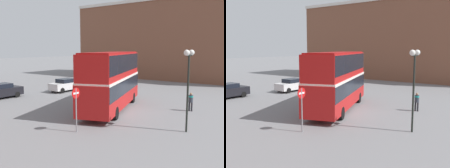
{
  "view_description": "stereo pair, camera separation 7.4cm",
  "coord_description": "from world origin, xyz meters",
  "views": [
    {
      "loc": [
        -17.33,
        -11.3,
        5.16
      ],
      "look_at": [
        0.57,
        1.37,
        2.19
      ],
      "focal_mm": 42.0,
      "sensor_mm": 36.0,
      "label": 1
    },
    {
      "loc": [
        -17.28,
        -11.36,
        5.16
      ],
      "look_at": [
        0.57,
        1.37,
        2.19
      ],
      "focal_mm": 42.0,
      "sensor_mm": 36.0,
      "label": 2
    }
  ],
  "objects": [
    {
      "name": "pedestrian_foreground",
      "position": [
        3.86,
        -4.31,
        0.95
      ],
      "size": [
        0.48,
        0.48,
        1.55
      ],
      "rotation": [
        0.0,
        0.0,
        2.85
      ],
      "color": "#232328",
      "rests_on": "ground_plane"
    },
    {
      "name": "parked_car_kerb_far",
      "position": [
        -2.03,
        13.7,
        0.79
      ],
      "size": [
        4.19,
        1.83,
        1.56
      ],
      "rotation": [
        0.0,
        0.0,
        -0.01
      ],
      "color": "black",
      "rests_on": "ground_plane"
    },
    {
      "name": "no_entry_sign",
      "position": [
        -5.73,
        -0.37,
        1.89
      ],
      "size": [
        0.67,
        0.08,
        2.8
      ],
      "color": "gray",
      "rests_on": "ground_plane"
    },
    {
      "name": "parked_car_kerb_near",
      "position": [
        5.13,
        11.56,
        0.79
      ],
      "size": [
        3.99,
        1.92,
        1.54
      ],
      "rotation": [
        0.0,
        0.0,
        3.1
      ],
      "color": "silver",
      "rests_on": "ground_plane"
    },
    {
      "name": "building_row_right",
      "position": [
        26.91,
        7.13,
        6.64
      ],
      "size": [
        11.12,
        33.61,
        13.27
      ],
      "color": "brown",
      "rests_on": "ground_plane"
    },
    {
      "name": "double_decker_bus",
      "position": [
        0.57,
        1.37,
        2.78
      ],
      "size": [
        10.61,
        5.85,
        4.87
      ],
      "rotation": [
        0.0,
        0.0,
        0.34
      ],
      "color": "red",
      "rests_on": "ground_plane"
    },
    {
      "name": "ground_plane",
      "position": [
        0.0,
        0.0,
        0.0
      ],
      "size": [
        240.0,
        240.0,
        0.0
      ],
      "primitive_type": "plane",
      "color": "slate"
    },
    {
      "name": "street_lamp_twin_globe",
      "position": [
        -1.76,
        -5.96,
        3.83
      ],
      "size": [
        1.19,
        0.35,
        5.1
      ],
      "color": "black",
      "rests_on": "ground_plane"
    }
  ]
}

